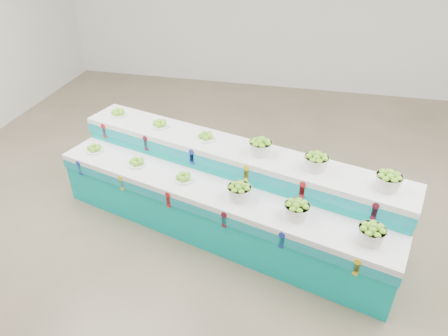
{
  "coord_description": "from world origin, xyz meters",
  "views": [
    {
      "loc": [
        0.52,
        -3.84,
        3.52
      ],
      "look_at": [
        -0.38,
        0.12,
        0.87
      ],
      "focal_mm": 32.88,
      "sensor_mm": 36.0,
      "label": 1
    }
  ],
  "objects_px": {
    "display_stand": "(224,192)",
    "plate_upper_mid": "(160,123)",
    "basket_lower_left": "(239,191)",
    "basket_upper_right": "(389,180)"
  },
  "relations": [
    {
      "from": "basket_lower_left",
      "to": "basket_upper_right",
      "type": "xyz_separation_m",
      "value": [
        1.53,
        0.12,
        0.3
      ]
    },
    {
      "from": "display_stand",
      "to": "basket_upper_right",
      "type": "distance_m",
      "value": 1.9
    },
    {
      "from": "basket_upper_right",
      "to": "display_stand",
      "type": "bearing_deg",
      "value": 172.67
    },
    {
      "from": "basket_lower_left",
      "to": "plate_upper_mid",
      "type": "relative_size",
      "value": 1.17
    },
    {
      "from": "display_stand",
      "to": "basket_lower_left",
      "type": "distance_m",
      "value": 0.53
    },
    {
      "from": "display_stand",
      "to": "basket_upper_right",
      "type": "height_order",
      "value": "basket_upper_right"
    },
    {
      "from": "basket_lower_left",
      "to": "basket_upper_right",
      "type": "relative_size",
      "value": 1.0
    },
    {
      "from": "display_stand",
      "to": "plate_upper_mid",
      "type": "xyz_separation_m",
      "value": [
        -0.99,
        0.56,
        0.56
      ]
    },
    {
      "from": "display_stand",
      "to": "basket_upper_right",
      "type": "bearing_deg",
      "value": 8.52
    },
    {
      "from": "display_stand",
      "to": "basket_lower_left",
      "type": "xyz_separation_m",
      "value": [
        0.25,
        -0.35,
        0.31
      ]
    }
  ]
}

